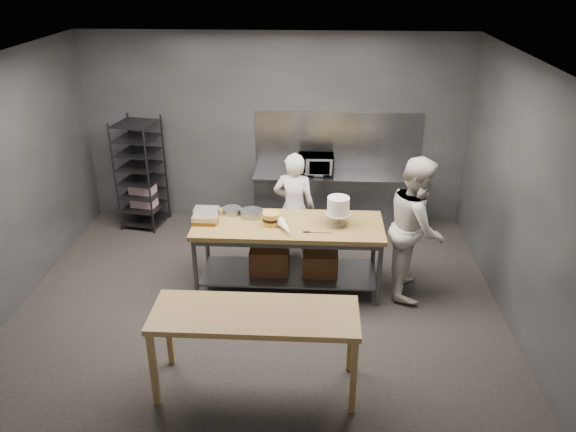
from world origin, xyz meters
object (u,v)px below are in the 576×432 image
(frosted_cake_stand, at_px, (338,207))
(speed_rack, at_px, (141,175))
(chef_behind, at_px, (294,208))
(near_counter, at_px, (255,320))
(chef_right, at_px, (416,227))
(layer_cake, at_px, (271,218))
(work_table, at_px, (289,248))
(microwave, at_px, (316,164))

(frosted_cake_stand, bearing_deg, speed_rack, 149.93)
(speed_rack, bearing_deg, chef_behind, -22.34)
(near_counter, xyz_separation_m, chef_right, (1.82, 1.92, 0.10))
(layer_cake, bearing_deg, work_table, 9.10)
(speed_rack, relative_size, microwave, 3.23)
(work_table, relative_size, chef_behind, 1.50)
(chef_behind, bearing_deg, near_counter, 92.25)
(near_counter, bearing_deg, microwave, 81.78)
(near_counter, height_order, chef_right, chef_right)
(near_counter, xyz_separation_m, layer_cake, (0.00, 1.89, 0.19))
(chef_right, distance_m, microwave, 2.25)
(near_counter, relative_size, chef_right, 1.09)
(microwave, relative_size, layer_cake, 2.39)
(speed_rack, distance_m, microwave, 2.76)
(work_table, height_order, near_counter, work_table)
(work_table, bearing_deg, chef_right, -0.20)
(chef_behind, xyz_separation_m, layer_cake, (-0.25, -0.79, 0.20))
(work_table, height_order, speed_rack, speed_rack)
(chef_right, relative_size, layer_cake, 8.06)
(near_counter, height_order, chef_behind, chef_behind)
(near_counter, height_order, frosted_cake_stand, frosted_cake_stand)
(chef_right, bearing_deg, chef_behind, 71.19)
(work_table, distance_m, chef_right, 1.62)
(work_table, xyz_separation_m, microwave, (0.31, 1.84, 0.48))
(work_table, relative_size, speed_rack, 1.37)
(speed_rack, xyz_separation_m, microwave, (2.75, 0.08, 0.19))
(chef_behind, distance_m, frosted_cake_stand, 1.01)
(speed_rack, xyz_separation_m, chef_behind, (2.46, -1.01, -0.06))
(layer_cake, bearing_deg, speed_rack, 140.83)
(chef_right, xyz_separation_m, layer_cake, (-1.81, -0.03, 0.09))
(chef_behind, height_order, layer_cake, chef_behind)
(frosted_cake_stand, distance_m, layer_cake, 0.85)
(frosted_cake_stand, bearing_deg, work_table, -179.76)
(microwave, height_order, layer_cake, microwave)
(layer_cake, bearing_deg, chef_right, 0.97)
(chef_right, height_order, layer_cake, chef_right)
(speed_rack, xyz_separation_m, frosted_cake_stand, (3.04, -1.76, 0.30))
(work_table, bearing_deg, frosted_cake_stand, 0.24)
(speed_rack, relative_size, frosted_cake_stand, 4.73)
(chef_right, bearing_deg, work_table, 96.89)
(chef_behind, bearing_deg, speed_rack, -14.62)
(chef_behind, height_order, chef_right, chef_right)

